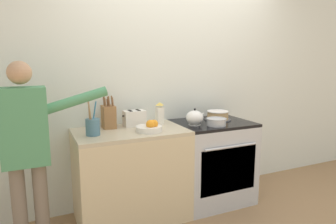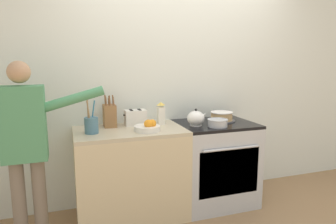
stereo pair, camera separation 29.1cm
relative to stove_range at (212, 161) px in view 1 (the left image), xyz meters
name	(u,v)px [view 1 (the left image)]	position (x,y,z in m)	size (l,w,h in m)	color
ground_plane	(206,218)	(-0.26, -0.32, -0.44)	(16.00, 16.00, 0.00)	#93704C
wall_back	(177,81)	(-0.26, 0.34, 0.86)	(8.00, 0.04, 2.60)	silver
counter_cabinet	(131,174)	(-0.92, 0.00, 0.00)	(1.04, 0.64, 0.88)	beige
stove_range	(212,161)	(0.00, 0.00, 0.00)	(0.79, 0.67, 0.88)	#B7BABF
layer_cake	(218,116)	(0.10, 0.06, 0.49)	(0.29, 0.29, 0.10)	#4C4C51
tea_kettle	(195,118)	(-0.25, -0.05, 0.52)	(0.21, 0.18, 0.17)	white
mixing_bowl	(216,122)	(-0.07, -0.17, 0.48)	(0.20, 0.20, 0.08)	#B7BABF
knife_block	(109,116)	(-1.08, 0.17, 0.55)	(0.12, 0.15, 0.31)	olive
utensil_crock	(93,126)	(-1.27, -0.05, 0.52)	(0.12, 0.12, 0.34)	#477084
fruit_bowl	(150,128)	(-0.77, -0.13, 0.48)	(0.24, 0.24, 0.11)	silver
toaster	(134,118)	(-0.82, 0.16, 0.52)	(0.23, 0.13, 0.16)	silver
milk_carton	(160,114)	(-0.57, 0.11, 0.55)	(0.07, 0.07, 0.23)	white
person_baker	(27,143)	(-1.80, -0.17, 0.47)	(0.90, 0.20, 1.53)	#7A6B5B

